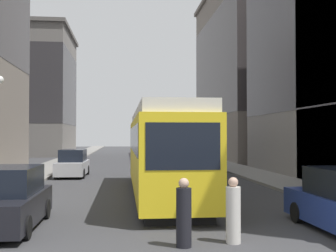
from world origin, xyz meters
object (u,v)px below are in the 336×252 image
transit_bus (182,146)px  parked_car_left_near (8,200)px  pedestrian_crossing_far (233,212)px  streetcar (161,150)px  pedestrian_crossing_near (184,215)px  parked_car_left_mid (73,164)px

transit_bus → parked_car_left_near: bearing=-110.3°
pedestrian_crossing_far → streetcar: bearing=-80.4°
streetcar → parked_car_left_near: streetcar is taller
streetcar → pedestrian_crossing_far: 8.96m
pedestrian_crossing_near → pedestrian_crossing_far: (1.32, 0.25, -0.01)m
pedestrian_crossing_far → pedestrian_crossing_near: bearing=13.4°
streetcar → pedestrian_crossing_far: streetcar is taller
transit_bus → parked_car_left_mid: transit_bus is taller
transit_bus → pedestrian_crossing_near: 23.62m
streetcar → transit_bus: bearing=78.3°
parked_car_left_mid → pedestrian_crossing_near: parked_car_left_mid is taller
parked_car_left_near → pedestrian_crossing_far: size_ratio=2.73×
parked_car_left_mid → pedestrian_crossing_far: parked_car_left_mid is taller
streetcar → transit_bus: (2.97, 14.33, -0.15)m
pedestrian_crossing_far → transit_bus: bearing=-92.0°
parked_car_left_mid → parked_car_left_near: bearing=-89.0°
parked_car_left_mid → pedestrian_crossing_near: size_ratio=2.74×
streetcar → pedestrian_crossing_near: 9.14m
parked_car_left_mid → streetcar: bearing=-60.6°
streetcar → pedestrian_crossing_far: size_ratio=8.65×
parked_car_left_near → transit_bus: bearing=68.7°
pedestrian_crossing_near → transit_bus: bearing=-55.9°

